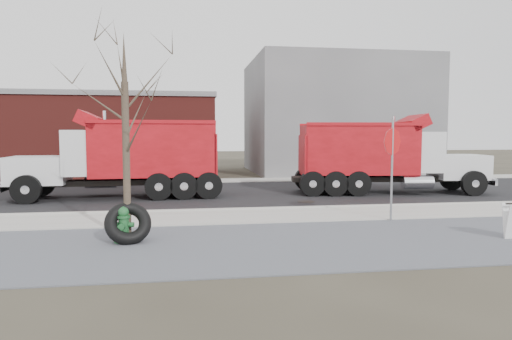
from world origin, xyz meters
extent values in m
plane|color=#383328|center=(0.00, 0.00, 0.00)|extent=(120.00, 120.00, 0.00)
cube|color=slate|center=(0.00, -3.50, 0.01)|extent=(60.00, 5.00, 0.03)
cube|color=#9E9B93|center=(0.00, 0.25, 0.03)|extent=(60.00, 2.50, 0.06)
cube|color=#9E9B93|center=(0.00, 1.55, 0.06)|extent=(60.00, 0.15, 0.11)
cube|color=black|center=(0.00, 6.30, 0.01)|extent=(60.00, 9.40, 0.02)
cube|color=#9E9B93|center=(0.00, 12.00, 0.03)|extent=(60.00, 2.00, 0.06)
cube|color=gray|center=(9.00, 18.00, 4.00)|extent=(12.00, 10.00, 8.00)
cube|color=maroon|center=(-10.00, 17.00, 2.50)|extent=(20.00, 8.00, 5.00)
cube|color=gray|center=(-10.00, 17.00, 5.15)|extent=(20.20, 8.20, 0.30)
cylinder|color=#382D23|center=(-3.20, -2.60, 2.00)|extent=(0.18, 0.18, 4.00)
cone|color=#382D23|center=(-3.20, -2.60, 4.60)|extent=(0.14, 0.14, 1.20)
cylinder|color=#256132|center=(-3.28, -2.77, 0.03)|extent=(0.49, 0.49, 0.07)
cylinder|color=#256132|center=(-3.28, -2.77, 0.37)|extent=(0.25, 0.25, 0.66)
cylinder|color=#256132|center=(-3.28, -2.77, 0.66)|extent=(0.33, 0.33, 0.06)
sphere|color=#256132|center=(-3.28, -2.77, 0.77)|extent=(0.27, 0.27, 0.27)
cylinder|color=#256132|center=(-3.28, -2.77, 0.89)|extent=(0.06, 0.06, 0.07)
cylinder|color=#256132|center=(-3.46, -2.74, 0.46)|extent=(0.15, 0.14, 0.12)
cylinder|color=#256132|center=(-3.09, -2.80, 0.46)|extent=(0.15, 0.14, 0.12)
cylinder|color=#256132|center=(-3.31, -2.96, 0.44)|extent=(0.19, 0.16, 0.17)
torus|color=black|center=(-3.17, -2.81, 0.50)|extent=(1.30, 1.12, 1.12)
cylinder|color=gray|center=(4.56, -1.10, 1.58)|extent=(0.07, 0.07, 3.16)
cylinder|color=red|center=(4.56, -1.10, 2.49)|extent=(0.76, 0.46, 0.86)
cube|color=black|center=(7.30, 5.39, 0.67)|extent=(8.60, 1.95, 0.22)
cube|color=silver|center=(10.68, 4.96, 1.22)|extent=(2.43, 2.21, 1.10)
cube|color=silver|center=(11.74, 4.82, 1.22)|extent=(0.28, 1.74, 1.00)
cube|color=silver|center=(8.79, 5.20, 1.92)|extent=(1.88, 2.49, 1.80)
cube|color=black|center=(9.54, 5.10, 2.42)|extent=(0.30, 1.99, 0.80)
cube|color=#B60F19|center=(6.01, 5.55, 2.02)|extent=(5.27, 3.02, 2.20)
cylinder|color=silver|center=(8.07, 6.25, 2.37)|extent=(0.16, 0.16, 2.40)
cylinder|color=black|center=(11.01, 6.01, 0.57)|extent=(1.13, 0.44, 1.10)
cylinder|color=black|center=(10.74, 3.86, 0.57)|extent=(1.13, 0.44, 1.10)
cylinder|color=black|center=(4.94, 6.66, 0.57)|extent=(1.13, 0.44, 1.10)
cylinder|color=black|center=(4.70, 4.75, 0.57)|extent=(1.13, 0.44, 1.10)
cube|color=black|center=(-4.44, 5.58, 0.68)|extent=(8.38, 1.30, 0.22)
cube|color=silver|center=(-7.72, 5.42, 1.25)|extent=(2.34, 2.10, 1.12)
cube|color=silver|center=(-8.79, 5.37, 1.25)|extent=(0.15, 1.79, 1.02)
cube|color=silver|center=(-5.82, 5.51, 1.96)|extent=(1.75, 2.43, 1.84)
cube|color=black|center=(-6.57, 5.48, 2.47)|extent=(0.15, 2.04, 0.82)
cube|color=#B60F19|center=(-3.11, 5.64, 2.06)|extent=(5.22, 2.70, 2.25)
cylinder|color=silver|center=(-4.93, 4.59, 2.42)|extent=(0.15, 0.15, 2.45)
cylinder|color=black|center=(-7.87, 4.31, 0.58)|extent=(1.14, 0.36, 1.12)
cylinder|color=black|center=(-7.98, 6.51, 0.58)|extent=(1.14, 0.36, 1.12)
cylinder|color=black|center=(-1.84, 4.73, 0.58)|extent=(1.14, 0.36, 1.12)
cylinder|color=black|center=(-1.93, 6.68, 0.58)|extent=(1.14, 0.36, 1.12)
camera|label=1|loc=(-1.70, -14.34, 2.70)|focal=32.00mm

